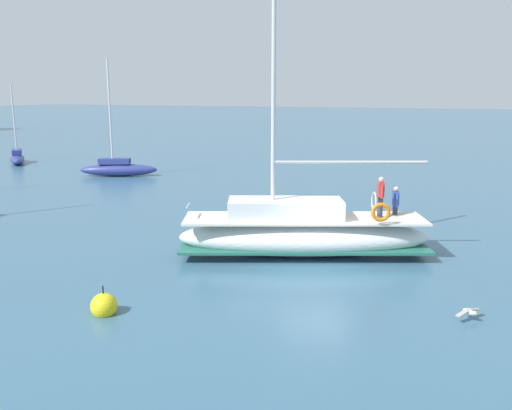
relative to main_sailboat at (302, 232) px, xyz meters
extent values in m
plane|color=#38607A|center=(-0.88, -0.93, -0.90)|extent=(400.00, 400.00, 0.00)
ellipsoid|color=silver|center=(0.03, -0.07, -0.20)|extent=(6.00, 9.77, 1.40)
cube|color=#236656|center=(0.03, -0.07, -0.52)|extent=(5.94, 9.60, 0.10)
cube|color=beige|center=(0.03, -0.07, 0.54)|extent=(5.63, 9.25, 0.08)
cube|color=silver|center=(-0.25, 0.59, 0.93)|extent=(3.25, 4.63, 0.70)
cylinder|color=silver|center=(-0.44, 1.03, 5.75)|extent=(0.16, 0.16, 10.33)
cylinder|color=#B7B7BC|center=(0.69, -1.61, 2.70)|extent=(2.39, 5.34, 0.12)
cylinder|color=silver|center=(-1.72, 3.99, 1.05)|extent=(0.85, 0.41, 0.06)
torus|color=orange|center=(-0.01, -2.96, 1.05)|extent=(0.41, 0.70, 0.70)
cylinder|color=#33333D|center=(1.17, -2.71, 0.98)|extent=(0.20, 0.20, 0.80)
cube|color=red|center=(1.17, -2.71, 1.66)|extent=(0.37, 0.31, 0.56)
sphere|color=beige|center=(1.17, -2.71, 2.05)|extent=(0.20, 0.20, 0.20)
cylinder|color=red|center=(0.97, -2.80, 1.61)|extent=(0.09, 0.09, 0.50)
cylinder|color=red|center=(1.37, -2.63, 1.61)|extent=(0.09, 0.09, 0.50)
cylinder|color=#33333D|center=(1.96, -3.16, 0.75)|extent=(0.20, 0.20, 0.35)
cube|color=#3351AD|center=(1.96, -3.16, 1.21)|extent=(0.37, 0.31, 0.56)
sphere|color=beige|center=(1.96, -3.16, 1.60)|extent=(0.20, 0.20, 0.20)
cylinder|color=#3351AD|center=(1.76, -3.24, 1.16)|extent=(0.09, 0.09, 0.50)
cylinder|color=#3351AD|center=(2.16, -3.07, 1.16)|extent=(0.09, 0.09, 0.50)
torus|color=silver|center=(1.07, -2.49, 1.20)|extent=(0.72, 0.36, 0.76)
ellipsoid|color=navy|center=(16.00, 31.73, -0.50)|extent=(4.27, 4.29, 0.79)
cube|color=navy|center=(16.17, 31.91, 0.09)|extent=(1.91, 1.92, 0.40)
cylinder|color=silver|center=(16.26, 32.00, 2.91)|extent=(0.13, 0.13, 6.04)
ellipsoid|color=navy|center=(13.58, 18.98, -0.44)|extent=(3.66, 5.71, 0.92)
cube|color=navy|center=(13.46, 19.23, 0.22)|extent=(1.77, 2.43, 0.40)
cylinder|color=silver|center=(13.40, 19.36, 3.84)|extent=(0.14, 0.14, 7.64)
ellipsoid|color=silver|center=(-3.99, -6.19, -0.65)|extent=(0.35, 0.40, 0.16)
sphere|color=silver|center=(-4.10, -6.34, -0.62)|extent=(0.11, 0.11, 0.11)
cone|color=gold|center=(-4.14, -6.40, -0.63)|extent=(0.07, 0.08, 0.04)
cube|color=#9E9993|center=(-3.79, -6.33, -0.63)|extent=(0.48, 0.39, 0.12)
cube|color=#9E9993|center=(-4.19, -6.05, -0.63)|extent=(0.48, 0.39, 0.12)
sphere|color=yellow|center=(-7.62, 3.32, -0.67)|extent=(0.76, 0.76, 0.76)
cylinder|color=black|center=(-7.62, 3.32, -0.37)|extent=(0.04, 0.04, 0.60)
camera|label=1|loc=(-19.12, -6.35, 5.27)|focal=37.97mm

